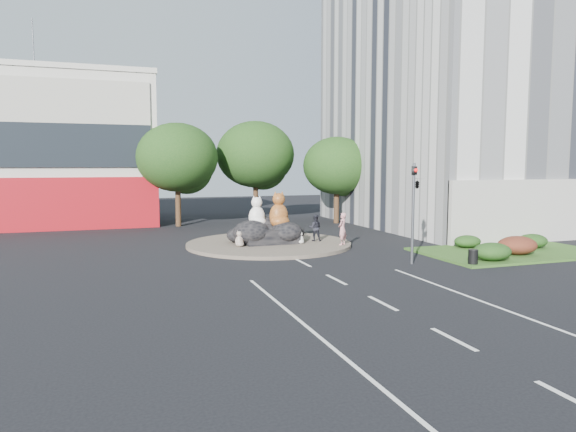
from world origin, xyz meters
The scene contains 22 objects.
ground centered at (0.00, 0.00, 0.00)m, with size 120.00×120.00×0.00m, color black.
roundabout_island centered at (0.00, 10.00, 0.10)m, with size 10.00×10.00×0.20m, color brown.
rock_plinth centered at (0.00, 10.00, 0.65)m, with size 3.20×2.60×0.90m, color black, non-canonical shape.
office_tower centered at (20.00, 16.00, 17.50)m, with size 20.00×20.00×35.00m, color silver.
grass_verge centered at (12.00, 3.00, 0.06)m, with size 10.00×6.00×0.12m, color #30541C.
tree_left centered at (-3.93, 22.06, 5.25)m, with size 6.46×6.46×8.27m.
tree_mid centered at (3.07, 24.06, 5.56)m, with size 6.84×6.84×8.76m.
tree_right centered at (9.07, 20.06, 4.63)m, with size 5.70×5.70×7.30m.
hedge_near_green centered at (9.00, 1.00, 0.57)m, with size 2.00×1.60×0.90m, color #123711.
hedge_red centered at (11.50, 2.00, 0.61)m, with size 2.20×1.76×0.99m, color #501915.
hedge_mid_green centered at (14.00, 3.50, 0.53)m, with size 1.80×1.44×0.81m, color #123711.
hedge_back_green centered at (10.50, 4.80, 0.48)m, with size 1.60×1.28×0.72m, color #123711.
traffic_light centered at (5.10, 2.00, 3.62)m, with size 0.44×1.24×5.00m.
street_lamp centered at (12.82, 8.00, 4.55)m, with size 2.34×0.22×8.06m.
cat_white centered at (-0.65, 10.37, 2.08)m, with size 1.17×1.02×1.96m, color white, non-canonical shape.
cat_tabby centered at (0.60, 9.88, 2.21)m, with size 1.33×1.16×2.22m, color #C56729, non-canonical shape.
kitten_calico centered at (-2.09, 8.97, 0.67)m, with size 0.56×0.49×0.94m, color silver, non-canonical shape.
kitten_white centered at (1.64, 8.87, 0.58)m, with size 0.45×0.39×0.75m, color silver, non-canonical shape.
pedestrian_pink centered at (3.84, 7.66, 1.15)m, with size 0.69×0.46×1.90m, color #CD8587.
pedestrian_dark centered at (2.90, 9.63, 1.02)m, with size 0.80×0.62×1.64m, color black.
parked_car centered at (-16.06, 22.82, 0.68)m, with size 1.43×4.11×1.35m, color #96999D.
litter_bin centered at (7.50, 0.56, 0.47)m, with size 0.47×0.47×0.70m, color black.
Camera 1 is at (-8.93, -19.74, 4.86)m, focal length 32.00 mm.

